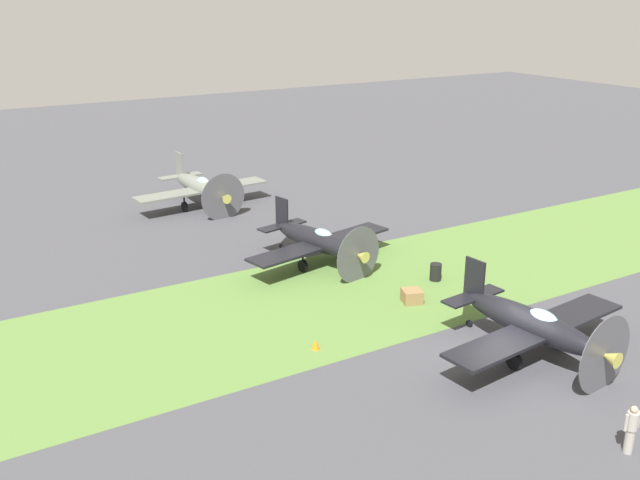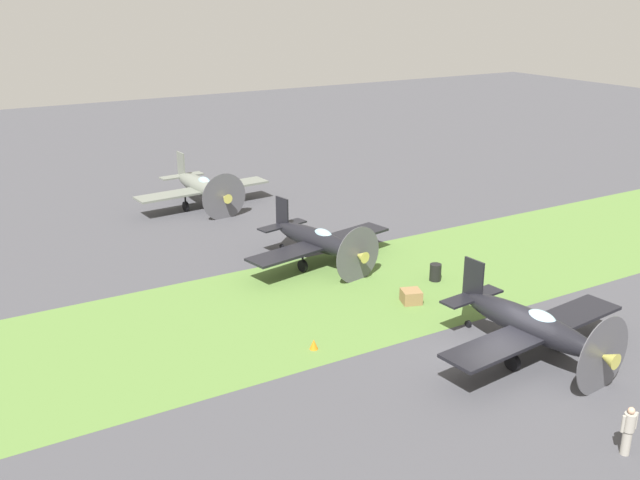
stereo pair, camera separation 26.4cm
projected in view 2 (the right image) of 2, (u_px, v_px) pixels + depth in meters
name	position (u px, v px, depth m)	size (l,w,h in m)	color
ground_plane	(499.00, 365.00, 28.49)	(160.00, 160.00, 0.00)	#424247
grass_verge	(373.00, 288.00, 35.83)	(120.00, 11.00, 0.01)	#567A38
airplane_lead	(531.00, 325.00, 28.68)	(9.56, 7.57, 3.39)	black
airplane_wingman	(318.00, 240.00, 38.59)	(9.20, 7.34, 3.26)	black
airplane_trail	(202.00, 187.00, 48.91)	(9.60, 7.60, 3.41)	slate
ground_crew_chief	(628.00, 430.00, 22.70)	(0.62, 0.38, 1.73)	#9E998E
fuel_drum	(435.00, 272.00, 36.63)	(0.60, 0.60, 0.90)	black
supply_crate	(411.00, 296.00, 34.06)	(0.90, 0.90, 0.64)	olive
runway_marker_cone	(314.00, 344.00, 29.66)	(0.36, 0.36, 0.44)	orange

